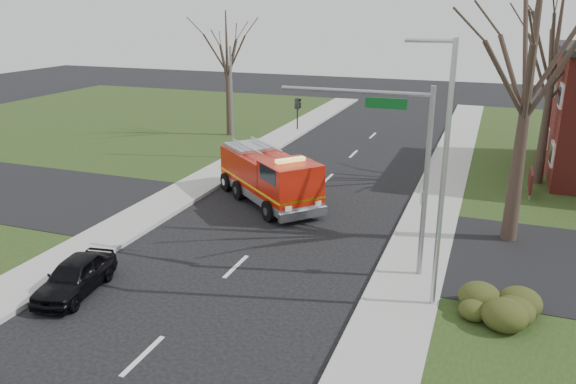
% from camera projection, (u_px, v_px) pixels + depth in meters
% --- Properties ---
extents(ground, '(120.00, 120.00, 0.00)m').
position_uv_depth(ground, '(236.00, 267.00, 20.88)').
color(ground, black).
rests_on(ground, ground).
extents(sidewalk_right, '(2.40, 80.00, 0.15)m').
position_uv_depth(sidewalk_right, '(403.00, 293.00, 18.81)').
color(sidewalk_right, '#9B9B95').
rests_on(sidewalk_right, ground).
extents(sidewalk_left, '(2.40, 80.00, 0.15)m').
position_uv_depth(sidewalk_left, '(98.00, 242.00, 22.90)').
color(sidewalk_left, '#9B9B95').
rests_on(sidewalk_left, ground).
extents(health_center_sign, '(0.12, 2.00, 1.40)m').
position_uv_depth(health_center_sign, '(530.00, 181.00, 28.28)').
color(health_center_sign, '#451110').
rests_on(health_center_sign, ground).
extents(hedge_corner, '(2.80, 2.00, 0.90)m').
position_uv_depth(hedge_corner, '(492.00, 309.00, 16.84)').
color(hedge_corner, '#313814').
rests_on(hedge_corner, lawn_right).
extents(bare_tree_near, '(6.00, 6.00, 12.00)m').
position_uv_depth(bare_tree_near, '(532.00, 58.00, 20.77)').
color(bare_tree_near, '#31241D').
rests_on(bare_tree_near, ground).
extents(bare_tree_far, '(5.25, 5.25, 10.50)m').
position_uv_depth(bare_tree_far, '(554.00, 63.00, 28.59)').
color(bare_tree_far, '#31241D').
rests_on(bare_tree_far, ground).
extents(bare_tree_left, '(4.50, 4.50, 9.00)m').
position_uv_depth(bare_tree_left, '(227.00, 61.00, 40.25)').
color(bare_tree_left, '#31241D').
rests_on(bare_tree_left, ground).
extents(traffic_signal_mast, '(5.29, 0.18, 6.80)m').
position_uv_depth(traffic_signal_mast, '(390.00, 146.00, 19.03)').
color(traffic_signal_mast, gray).
rests_on(traffic_signal_mast, ground).
extents(streetlight_pole, '(1.48, 0.16, 8.40)m').
position_uv_depth(streetlight_pole, '(442.00, 171.00, 16.66)').
color(streetlight_pole, '#B7BABF').
rests_on(streetlight_pole, ground).
extents(utility_pole_far, '(0.14, 0.14, 7.00)m').
position_uv_depth(utility_pole_far, '(232.00, 105.00, 34.50)').
color(utility_pole_far, gray).
rests_on(utility_pole_far, ground).
extents(fire_engine, '(6.69, 6.30, 2.77)m').
position_uv_depth(fire_engine, '(269.00, 178.00, 27.36)').
color(fire_engine, '#AE1608').
rests_on(fire_engine, ground).
extents(parked_car_maroon, '(1.95, 3.78, 1.23)m').
position_uv_depth(parked_car_maroon, '(75.00, 276.00, 18.81)').
color(parked_car_maroon, black).
rests_on(parked_car_maroon, ground).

